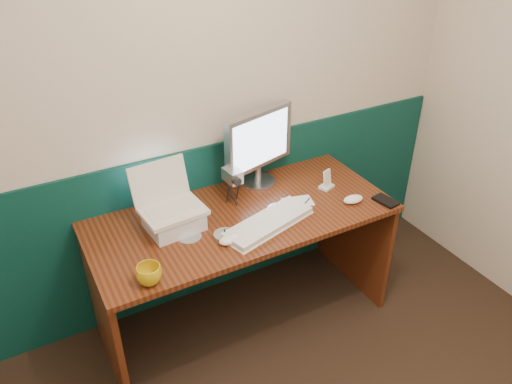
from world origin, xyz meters
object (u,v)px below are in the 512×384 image
desk (243,270)px  mug (149,274)px  camcorder (233,185)px  keyboard (268,223)px  laptop (171,191)px  monitor (258,147)px

desk → mug: (-0.59, -0.27, 0.42)m
camcorder → desk: bearing=-102.1°
desk → keyboard: size_ratio=3.23×
camcorder → laptop: bearing=-175.9°
monitor → desk: bearing=-148.4°
mug → monitor: bearing=32.5°
mug → desk: bearing=24.8°
keyboard → camcorder: bearing=86.0°
mug → laptop: bearing=54.4°
camcorder → mug: bearing=-153.1°
monitor → keyboard: monitor is taller
mug → camcorder: size_ratio=0.52×
keyboard → mug: size_ratio=4.41×
laptop → mug: 0.44m
mug → camcorder: (0.60, 0.40, 0.06)m
monitor → camcorder: size_ratio=2.14×
monitor → camcorder: 0.28m
desk → laptop: bearing=170.5°
monitor → mug: 0.99m
laptop → camcorder: 0.39m
monitor → keyboard: bearing=-127.5°
desk → keyboard: bearing=-65.2°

